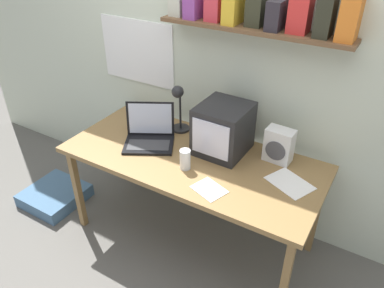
% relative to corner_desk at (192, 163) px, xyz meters
% --- Properties ---
extents(ground_plane, '(12.00, 12.00, 0.00)m').
position_rel_corner_desk_xyz_m(ground_plane, '(0.00, 0.00, -0.69)').
color(ground_plane, '#615E59').
extents(back_wall, '(5.60, 0.24, 2.60)m').
position_rel_corner_desk_xyz_m(back_wall, '(0.00, 0.49, 0.62)').
color(back_wall, silver).
rests_on(back_wall, ground_plane).
extents(corner_desk, '(1.76, 0.79, 0.75)m').
position_rel_corner_desk_xyz_m(corner_desk, '(0.00, 0.00, 0.00)').
color(corner_desk, olive).
rests_on(corner_desk, ground_plane).
extents(crt_monitor, '(0.33, 0.36, 0.34)m').
position_rel_corner_desk_xyz_m(crt_monitor, '(0.14, 0.18, 0.23)').
color(crt_monitor, '#232326').
rests_on(crt_monitor, corner_desk).
extents(laptop, '(0.44, 0.42, 0.27)m').
position_rel_corner_desk_xyz_m(laptop, '(-0.36, 0.01, 0.12)').
color(laptop, black).
rests_on(laptop, corner_desk).
extents(desk_lamp, '(0.14, 0.16, 0.38)m').
position_rel_corner_desk_xyz_m(desk_lamp, '(-0.25, 0.24, 0.29)').
color(desk_lamp, '#232326').
rests_on(desk_lamp, corner_desk).
extents(juice_glass, '(0.07, 0.07, 0.14)m').
position_rel_corner_desk_xyz_m(juice_glass, '(0.03, -0.14, 0.12)').
color(juice_glass, white).
rests_on(juice_glass, corner_desk).
extents(space_heater, '(0.18, 0.12, 0.23)m').
position_rel_corner_desk_xyz_m(space_heater, '(0.51, 0.25, 0.17)').
color(space_heater, white).
rests_on(space_heater, corner_desk).
extents(loose_paper_near_laptop, '(0.20, 0.22, 0.00)m').
position_rel_corner_desk_xyz_m(loose_paper_near_laptop, '(-0.54, 0.20, 0.06)').
color(loose_paper_near_laptop, white).
rests_on(loose_paper_near_laptop, corner_desk).
extents(loose_paper_near_monitor, '(0.32, 0.28, 0.00)m').
position_rel_corner_desk_xyz_m(loose_paper_near_monitor, '(0.66, 0.06, 0.06)').
color(loose_paper_near_monitor, white).
rests_on(loose_paper_near_monitor, corner_desk).
extents(open_notebook, '(0.23, 0.20, 0.00)m').
position_rel_corner_desk_xyz_m(open_notebook, '(0.27, -0.25, 0.06)').
color(open_notebook, silver).
rests_on(open_notebook, corner_desk).
extents(floor_cushion, '(0.47, 0.47, 0.11)m').
position_rel_corner_desk_xyz_m(floor_cushion, '(-1.24, -0.25, -0.64)').
color(floor_cushion, '#486C8E').
rests_on(floor_cushion, ground_plane).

